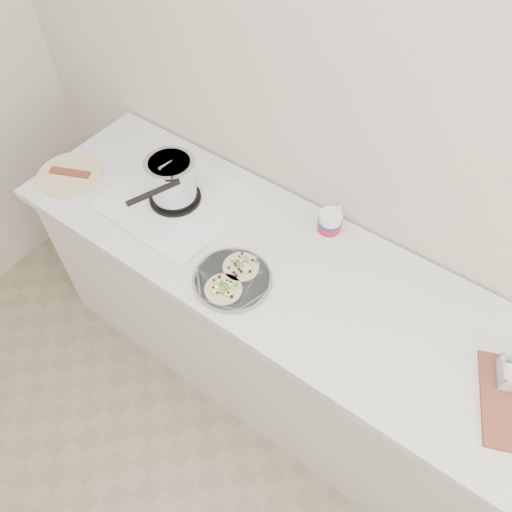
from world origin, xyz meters
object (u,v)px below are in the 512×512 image
Objects in this scene: stove at (173,187)px; bacon_plate at (70,174)px; taco_plate at (232,278)px; tub at (330,222)px.

bacon_plate is (-0.46, -0.15, -0.07)m from stove.
taco_plate is 1.04× the size of bacon_plate.
taco_plate is (0.42, -0.18, -0.06)m from stove.
stove is 1.94× the size of bacon_plate.
bacon_plate is (-1.05, -0.36, -0.06)m from tub.
tub is at bearing 18.96° from bacon_plate.
stove is 0.62m from tub.
stove reaches higher than taco_plate.
taco_plate is 1.39× the size of tub.
tub is (0.58, 0.21, -0.02)m from stove.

